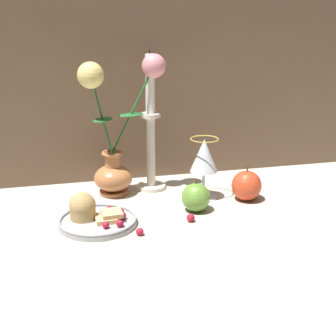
{
  "coord_description": "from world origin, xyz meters",
  "views": [
    {
      "loc": [
        -0.21,
        -1.01,
        0.44
      ],
      "look_at": [
        0.04,
        -0.0,
        0.1
      ],
      "focal_mm": 50.0,
      "sensor_mm": 36.0,
      "label": 1
    }
  ],
  "objects_px": {
    "vase": "(115,139)",
    "wine_glass": "(204,158)",
    "plate_with_pastries": "(93,216)",
    "apple_beside_vase": "(246,185)",
    "apple_near_glass": "(196,197)",
    "candlestick": "(151,136)"
  },
  "relations": [
    {
      "from": "wine_glass",
      "to": "apple_beside_vase",
      "type": "height_order",
      "value": "wine_glass"
    },
    {
      "from": "vase",
      "to": "apple_near_glass",
      "type": "distance_m",
      "value": 0.25
    },
    {
      "from": "plate_with_pastries",
      "to": "apple_beside_vase",
      "type": "bearing_deg",
      "value": 8.2
    },
    {
      "from": "wine_glass",
      "to": "apple_near_glass",
      "type": "height_order",
      "value": "wine_glass"
    },
    {
      "from": "candlestick",
      "to": "apple_beside_vase",
      "type": "xyz_separation_m",
      "value": [
        0.21,
        -0.13,
        -0.11
      ]
    },
    {
      "from": "plate_with_pastries",
      "to": "candlestick",
      "type": "xyz_separation_m",
      "value": [
        0.17,
        0.19,
        0.13
      ]
    },
    {
      "from": "plate_with_pastries",
      "to": "apple_near_glass",
      "type": "xyz_separation_m",
      "value": [
        0.24,
        0.02,
        0.01
      ]
    },
    {
      "from": "candlestick",
      "to": "apple_beside_vase",
      "type": "relative_size",
      "value": 4.15
    },
    {
      "from": "wine_glass",
      "to": "apple_near_glass",
      "type": "bearing_deg",
      "value": -119.62
    },
    {
      "from": "candlestick",
      "to": "wine_glass",
      "type": "bearing_deg",
      "value": -40.01
    },
    {
      "from": "wine_glass",
      "to": "plate_with_pastries",
      "type": "bearing_deg",
      "value": -162.05
    },
    {
      "from": "wine_glass",
      "to": "candlestick",
      "type": "height_order",
      "value": "candlestick"
    },
    {
      "from": "plate_with_pastries",
      "to": "apple_beside_vase",
      "type": "height_order",
      "value": "apple_beside_vase"
    },
    {
      "from": "apple_near_glass",
      "to": "vase",
      "type": "bearing_deg",
      "value": 137.01
    },
    {
      "from": "wine_glass",
      "to": "apple_near_glass",
      "type": "relative_size",
      "value": 1.95
    },
    {
      "from": "plate_with_pastries",
      "to": "apple_near_glass",
      "type": "relative_size",
      "value": 2.17
    },
    {
      "from": "vase",
      "to": "plate_with_pastries",
      "type": "distance_m",
      "value": 0.23
    },
    {
      "from": "wine_glass",
      "to": "apple_beside_vase",
      "type": "distance_m",
      "value": 0.13
    },
    {
      "from": "apple_beside_vase",
      "to": "apple_near_glass",
      "type": "bearing_deg",
      "value": -164.98
    },
    {
      "from": "vase",
      "to": "wine_glass",
      "type": "height_order",
      "value": "vase"
    },
    {
      "from": "apple_beside_vase",
      "to": "plate_with_pastries",
      "type": "bearing_deg",
      "value": -171.8
    },
    {
      "from": "vase",
      "to": "plate_with_pastries",
      "type": "relative_size",
      "value": 2.04
    }
  ]
}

